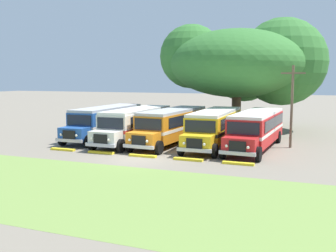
% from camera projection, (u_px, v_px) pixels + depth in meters
% --- Properties ---
extents(ground_plane, '(220.00, 220.00, 0.00)m').
position_uv_depth(ground_plane, '(139.00, 159.00, 26.28)').
color(ground_plane, slate).
extents(foreground_grass_strip, '(80.00, 10.20, 0.01)m').
position_uv_depth(foreground_grass_strip, '(73.00, 187.00, 19.35)').
color(foreground_grass_strip, olive).
rests_on(foreground_grass_strip, ground_plane).
extents(parked_bus_slot_0, '(2.77, 10.85, 2.82)m').
position_uv_depth(parked_bus_slot_0, '(106.00, 121.00, 35.27)').
color(parked_bus_slot_0, '#23519E').
rests_on(parked_bus_slot_0, ground_plane).
extents(parked_bus_slot_1, '(2.74, 10.85, 2.82)m').
position_uv_depth(parked_bus_slot_1, '(136.00, 123.00, 33.17)').
color(parked_bus_slot_1, silver).
rests_on(parked_bus_slot_1, ground_plane).
extents(parked_bus_slot_2, '(3.22, 10.92, 2.82)m').
position_uv_depth(parked_bus_slot_2, '(172.00, 124.00, 32.42)').
color(parked_bus_slot_2, orange).
rests_on(parked_bus_slot_2, ground_plane).
extents(parked_bus_slot_3, '(2.85, 10.86, 2.82)m').
position_uv_depth(parked_bus_slot_3, '(215.00, 126.00, 31.25)').
color(parked_bus_slot_3, yellow).
rests_on(parked_bus_slot_3, ground_plane).
extents(parked_bus_slot_4, '(3.18, 10.91, 2.82)m').
position_uv_depth(parked_bus_slot_4, '(256.00, 128.00, 30.01)').
color(parked_bus_slot_4, red).
rests_on(parked_bus_slot_4, ground_plane).
extents(curb_wheelstop_0, '(2.00, 0.36, 0.15)m').
position_uv_depth(curb_wheelstop_0, '(63.00, 149.00, 29.26)').
color(curb_wheelstop_0, yellow).
rests_on(curb_wheelstop_0, ground_plane).
extents(curb_wheelstop_1, '(2.00, 0.36, 0.15)m').
position_uv_depth(curb_wheelstop_1, '(101.00, 152.00, 28.07)').
color(curb_wheelstop_1, yellow).
rests_on(curb_wheelstop_1, ground_plane).
extents(curb_wheelstop_2, '(2.00, 0.36, 0.15)m').
position_uv_depth(curb_wheelstop_2, '(143.00, 156.00, 26.87)').
color(curb_wheelstop_2, yellow).
rests_on(curb_wheelstop_2, ground_plane).
extents(curb_wheelstop_3, '(2.00, 0.36, 0.15)m').
position_uv_depth(curb_wheelstop_3, '(188.00, 159.00, 25.67)').
color(curb_wheelstop_3, yellow).
rests_on(curb_wheelstop_3, ground_plane).
extents(curb_wheelstop_4, '(2.00, 0.36, 0.15)m').
position_uv_depth(curb_wheelstop_4, '(238.00, 163.00, 24.47)').
color(curb_wheelstop_4, yellow).
rests_on(curb_wheelstop_4, ground_plane).
extents(broad_shade_tree, '(16.54, 15.45, 11.55)m').
position_uv_depth(broad_shade_tree, '(245.00, 63.00, 40.49)').
color(broad_shade_tree, brown).
rests_on(broad_shade_tree, ground_plane).
extents(utility_pole, '(1.80, 0.20, 6.38)m').
position_uv_depth(utility_pole, '(292.00, 104.00, 30.03)').
color(utility_pole, brown).
rests_on(utility_pole, ground_plane).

